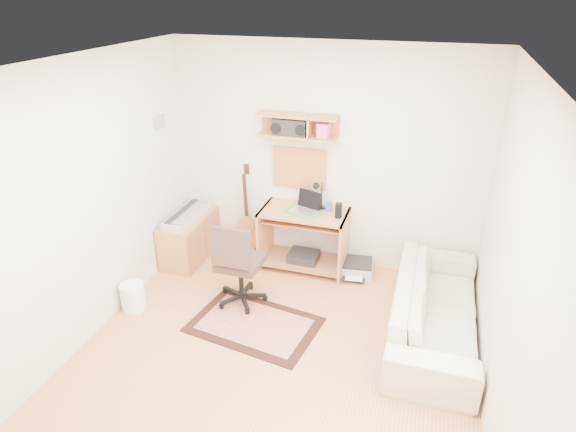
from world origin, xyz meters
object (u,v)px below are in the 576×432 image
(desk, at_px, (304,240))
(cabinet, at_px, (190,237))
(task_chair, at_px, (240,262))
(printer, at_px, (355,267))
(sofa, at_px, (437,300))

(desk, height_order, cabinet, desk)
(desk, distance_m, cabinet, 1.43)
(desk, xyz_separation_m, task_chair, (-0.45, -0.87, 0.12))
(task_chair, relative_size, printer, 2.35)
(desk, height_order, sofa, sofa)
(task_chair, bearing_deg, desk, 63.93)
(printer, bearing_deg, desk, 176.77)
(task_chair, height_order, cabinet, task_chair)
(printer, xyz_separation_m, sofa, (0.93, -0.85, 0.30))
(printer, bearing_deg, sofa, -49.65)
(cabinet, bearing_deg, task_chair, -35.77)
(task_chair, height_order, sofa, task_chair)
(cabinet, distance_m, printer, 2.05)
(sofa, bearing_deg, printer, 47.58)
(task_chair, distance_m, sofa, 1.99)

